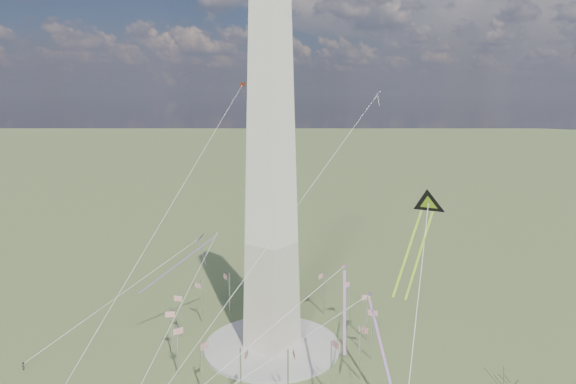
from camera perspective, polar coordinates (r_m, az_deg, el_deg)
The scene contains 12 objects.
ground at distance 142.32m, azimuth -1.76°, elevation -16.86°, with size 2000.00×2000.00×0.00m, color #425229.
plaza at distance 142.14m, azimuth -1.76°, elevation -16.72°, with size 36.00×36.00×0.80m, color #A4A096.
washington_monument at distance 127.32m, azimuth -1.89°, elevation 2.62°, with size 15.56×15.56×100.00m.
flagpole_ring at distance 139.09m, azimuth -1.78°, elevation -14.20°, with size 54.40×54.40×13.00m.
person_west at distance 146.91m, azimuth -27.31°, elevation -16.79°, with size 0.94×0.73×1.93m, color gray.
kite_delta_black at distance 111.42m, azimuth 15.18°, elevation -1.80°, with size 8.20×21.65×17.76m.
kite_diamond_purple at distance 159.53m, azimuth -9.66°, elevation -5.33°, with size 2.43×3.49×10.63m.
kite_streamer_left at distance 112.24m, azimuth 6.31°, elevation -11.48°, with size 10.41×16.69×12.82m.
kite_streamer_mid at distance 142.34m, azimuth -10.70°, elevation -6.70°, with size 12.47×19.97×15.37m.
kite_streamer_right at distance 122.49m, azimuth 9.94°, elevation -14.93°, with size 17.27×19.06×16.70m.
kite_small_red at distance 181.79m, azimuth -5.07°, elevation 11.66°, with size 1.73×2.46×5.11m.
kite_small_white at distance 166.03m, azimuth 10.01°, elevation 10.59°, with size 1.38×1.89×4.79m.
Camera 1 is at (76.98, -99.76, 66.15)m, focal length 32.00 mm.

